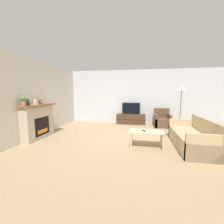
% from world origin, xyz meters
% --- Properties ---
extents(ground_plane, '(24.00, 24.00, 0.00)m').
position_xyz_m(ground_plane, '(0.00, 0.00, 0.00)').
color(ground_plane, '#9E8460').
extents(wall_back, '(12.00, 0.06, 2.70)m').
position_xyz_m(wall_back, '(0.00, 2.84, 1.35)').
color(wall_back, silver).
rests_on(wall_back, ground).
extents(wall_left, '(0.06, 12.00, 2.70)m').
position_xyz_m(wall_left, '(-2.94, 0.00, 1.35)').
color(wall_left, beige).
rests_on(wall_left, ground).
extents(fireplace, '(0.42, 1.47, 1.17)m').
position_xyz_m(fireplace, '(-2.76, -0.39, 0.59)').
color(fireplace, '#B7A893').
rests_on(fireplace, ground).
extents(mantel_vase_left, '(0.11, 0.11, 0.22)m').
position_xyz_m(mantel_vase_left, '(-2.74, -0.83, 1.27)').
color(mantel_vase_left, '#512D23').
rests_on(mantel_vase_left, fireplace).
extents(mantel_vase_centre_left, '(0.12, 0.12, 0.20)m').
position_xyz_m(mantel_vase_centre_left, '(-2.74, -0.50, 1.25)').
color(mantel_vase_centre_left, beige).
rests_on(mantel_vase_centre_left, fireplace).
extents(mantel_clock, '(0.08, 0.11, 0.15)m').
position_xyz_m(mantel_clock, '(-2.74, -0.24, 1.24)').
color(mantel_clock, brown).
rests_on(mantel_clock, fireplace).
extents(potted_plant, '(0.15, 0.15, 0.29)m').
position_xyz_m(potted_plant, '(-2.74, -1.01, 1.34)').
color(potted_plant, '#936B4C').
rests_on(potted_plant, fireplace).
extents(tv_stand, '(1.41, 0.44, 0.50)m').
position_xyz_m(tv_stand, '(0.24, 2.55, 0.25)').
color(tv_stand, '#422D1E').
rests_on(tv_stand, ground).
extents(tv, '(0.88, 0.18, 0.56)m').
position_xyz_m(tv, '(0.24, 2.55, 0.76)').
color(tv, black).
rests_on(tv, tv_stand).
extents(armchair, '(0.70, 0.76, 0.83)m').
position_xyz_m(armchair, '(1.69, 2.20, 0.28)').
color(armchair, brown).
rests_on(armchair, ground).
extents(coffee_table, '(0.95, 0.53, 0.47)m').
position_xyz_m(coffee_table, '(0.87, -0.61, 0.40)').
color(coffee_table, '#CCB289').
rests_on(coffee_table, ground).
extents(remote, '(0.11, 0.15, 0.02)m').
position_xyz_m(remote, '(0.79, -0.61, 0.48)').
color(remote, black).
rests_on(remote, coffee_table).
extents(couch, '(0.89, 2.03, 0.84)m').
position_xyz_m(couch, '(2.19, -0.40, 0.28)').
color(couch, tan).
rests_on(couch, ground).
extents(floor_lamp, '(0.30, 0.30, 1.86)m').
position_xyz_m(floor_lamp, '(2.12, 0.86, 1.58)').
color(floor_lamp, black).
rests_on(floor_lamp, ground).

